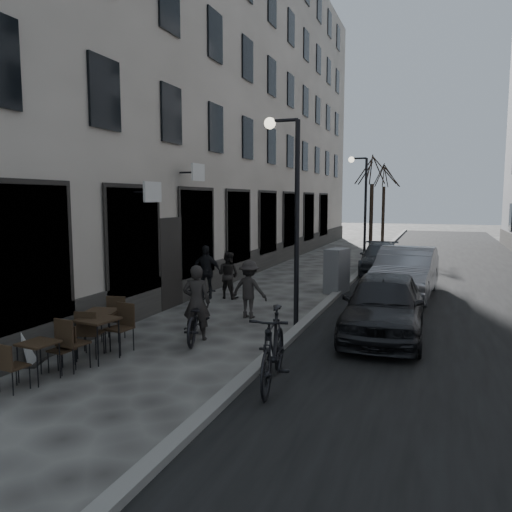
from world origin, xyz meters
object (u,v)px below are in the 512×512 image
Objects in this scene: sign_board at (30,341)px; bicycle at (197,317)px; bistro_set_a at (39,357)px; moped at (273,348)px; bistro_set_c at (102,325)px; utility_cabinet at (337,271)px; streetlamp_far at (362,198)px; tree_far at (384,174)px; pedestrian_near at (228,275)px; tree_near at (372,169)px; bistro_set_b at (98,335)px; pedestrian_far at (205,272)px; car_mid at (406,272)px; pedestrian_mid at (249,289)px; car_far at (381,258)px; car_near at (384,305)px; streetlamp_near at (290,198)px.

sign_board is 0.54× the size of bicycle.
moped reaches higher than bistro_set_a.
bicycle is (1.59, 1.25, 0.03)m from bistro_set_c.
moped is (4.05, -0.81, 0.16)m from bistro_set_c.
utility_cabinet is at bearing -121.13° from bicycle.
streetlamp_far reaches higher than bicycle.
tree_far is 16.77m from utility_cabinet.
streetlamp_far is 10.11m from pedestrian_near.
bistro_set_a is at bearing 50.96° from bicycle.
bistro_set_b is at bearing -98.46° from tree_near.
pedestrian_far is 0.35× the size of car_mid.
bicycle reaches higher than bistro_set_b.
sign_board reaches higher than bicycle.
tree_far is 21.01m from pedestrian_mid.
pedestrian_far is (-3.50, -18.68, -3.82)m from tree_far.
bistro_set_c is 0.98× the size of pedestrian_far.
utility_cabinet is at bearing -89.30° from tree_far.
bistro_set_a is at bearing -97.14° from pedestrian_far.
sign_board is 15.16m from car_far.
bicycle is 1.32× the size of pedestrian_near.
moped is (2.11, -4.40, -0.11)m from pedestrian_mid.
streetlamp_far is 12.71m from car_near.
pedestrian_near is (0.41, 5.77, 0.26)m from bistro_set_c.
utility_cabinet is 4.55m from pedestrian_mid.
moped is (3.62, -0.10, 0.15)m from bistro_set_b.
tree_near is at bearing 97.13° from car_far.
tree_far reaches higher than car_mid.
pedestrian_far is at bearing -37.76° from pedestrian_mid.
streetlamp_near is 0.89× the size of tree_near.
moped is at bearing -112.25° from car_near.
bicycle is 0.46× the size of car_far.
sign_board is 7.47m from car_near.
sign_board reaches higher than bistro_set_a.
bicycle is at bearing 27.25° from sign_board.
pedestrian_near is 0.31× the size of car_mid.
tree_far reaches higher than streetlamp_near.
streetlamp_near is at bearing 165.35° from pedestrian_mid.
utility_cabinet is at bearing -88.89° from tree_near.
pedestrian_near is (0.22, 7.74, 0.33)m from bistro_set_a.
sign_board is (-3.84, -16.49, -2.73)m from streetlamp_far.
bicycle is at bearing 24.14° from bistro_set_c.
car_mid reaches higher than utility_cabinet.
pedestrian_far is (-3.70, -2.38, 0.11)m from utility_cabinet.
tree_far is at bearing 68.30° from bistro_set_c.
car_near reaches higher than moped.
pedestrian_far is at bearing -100.61° from tree_far.
sign_board is at bearing -103.98° from pedestrian_far.
streetlamp_far is at bearing 59.97° from pedestrian_far.
streetlamp_near reaches higher than car_far.
sign_board is 0.22× the size of car_mid.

